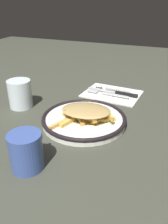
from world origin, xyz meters
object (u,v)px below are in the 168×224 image
at_px(water_glass, 20,94).
at_px(coffee_mug, 26,151).
at_px(napkin, 112,93).
at_px(fork, 107,94).
at_px(spoon, 106,88).
at_px(fries_heap, 85,112).
at_px(plate, 84,119).
at_px(knife, 117,92).

xyz_separation_m(water_glass, coffee_mug, (-0.27, -0.21, -0.00)).
distance_m(napkin, fork, 0.03).
height_order(spoon, water_glass, water_glass).
xyz_separation_m(fries_heap, fork, (0.24, -0.00, -0.03)).
bearing_deg(coffee_mug, fries_heap, -11.39).
bearing_deg(plate, coffee_mug, 169.88).
bearing_deg(plate, knife, -8.08).
bearing_deg(napkin, water_glass, 130.60).
bearing_deg(plate, fries_heap, -131.01).
bearing_deg(fork, plate, 178.66).
bearing_deg(plate, spoon, 3.42).
distance_m(spoon, coffee_mug, 0.53).
bearing_deg(coffee_mug, fork, -5.85).
bearing_deg(fries_heap, fork, -0.17).
height_order(knife, coffee_mug, coffee_mug).
bearing_deg(knife, fork, 129.17).
bearing_deg(napkin, coffee_mug, 173.08).
xyz_separation_m(fries_heap, knife, (0.26, -0.03, -0.03)).
height_order(fries_heap, coffee_mug, coffee_mug).
relative_size(plate, napkin, 1.21).
xyz_separation_m(knife, spoon, (0.03, 0.05, 0.00)).
relative_size(fork, water_glass, 1.79).
height_order(fries_heap, spoon, fries_heap).
distance_m(fork, spoon, 0.06).
bearing_deg(napkin, spoon, 49.18).
bearing_deg(knife, water_glass, 128.52).
distance_m(fries_heap, napkin, 0.27).
distance_m(plate, napkin, 0.26).
xyz_separation_m(napkin, coffee_mug, (-0.50, 0.06, 0.04)).
relative_size(plate, knife, 1.26).
xyz_separation_m(spoon, water_glass, (-0.26, 0.24, 0.04)).
distance_m(spoon, water_glass, 0.36).
xyz_separation_m(knife, water_glass, (-0.23, 0.29, 0.04)).
distance_m(fork, water_glass, 0.33).
relative_size(fries_heap, coffee_mug, 1.78).
xyz_separation_m(plate, spoon, (0.29, 0.02, 0.00)).
bearing_deg(knife, coffee_mug, 170.93).
bearing_deg(knife, napkin, 84.75).
xyz_separation_m(plate, water_glass, (0.02, 0.26, 0.04)).
relative_size(fries_heap, napkin, 0.85).
xyz_separation_m(spoon, coffee_mug, (-0.53, 0.03, 0.03)).
xyz_separation_m(plate, knife, (0.26, -0.04, -0.00)).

